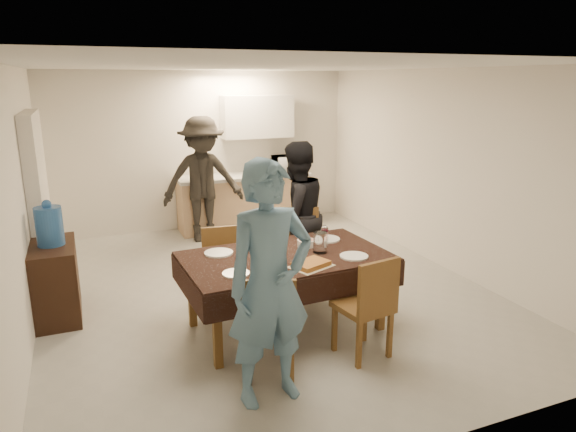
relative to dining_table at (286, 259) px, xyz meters
name	(u,v)px	position (x,y,z in m)	size (l,w,h in m)	color
floor	(265,289)	(0.13, 1.00, -0.74)	(5.00, 6.00, 0.02)	#A5A5A0
ceiling	(262,66)	(0.13, 1.00, 1.86)	(5.00, 6.00, 0.02)	white
wall_back	(203,151)	(0.13, 4.00, 0.56)	(5.00, 0.02, 2.60)	silver
wall_front	(425,272)	(0.13, -2.00, 0.56)	(5.00, 0.02, 2.60)	silver
wall_left	(20,203)	(-2.37, 1.00, 0.56)	(0.02, 6.00, 2.60)	silver
wall_right	(441,170)	(2.63, 1.00, 0.56)	(0.02, 6.00, 2.60)	silver
stub_partition	(39,201)	(-2.29, 2.20, 0.31)	(0.15, 1.40, 2.10)	silver
kitchen_base_cabinet	(245,203)	(0.73, 3.68, -0.31)	(2.20, 0.60, 0.86)	tan
kitchen_worktop	(244,176)	(0.73, 3.68, 0.14)	(2.24, 0.64, 0.05)	beige
upper_cabinet	(257,117)	(1.03, 3.82, 1.11)	(1.20, 0.34, 0.70)	silver
dining_table	(286,259)	(0.00, 0.00, 0.00)	(2.05, 1.25, 0.78)	black
chair_near_left	(273,317)	(-0.45, -0.84, -0.16)	(0.55, 0.57, 0.51)	brown
chair_near_right	(369,298)	(0.45, -0.84, -0.15)	(0.51, 0.51, 0.52)	brown
chair_far_left	(224,263)	(-0.45, 0.67, -0.21)	(0.44, 0.44, 0.47)	brown
chair_far_right	(301,246)	(0.45, 0.65, -0.13)	(0.62, 0.65, 0.54)	brown
console	(56,281)	(-2.15, 1.16, -0.34)	(0.43, 0.87, 0.80)	black
water_jug	(49,226)	(-2.15, 1.16, 0.26)	(0.27, 0.27, 0.40)	#326ABA
wine_bottle	(279,240)	(-0.05, 0.05, 0.19)	(0.07, 0.07, 0.30)	black
water_pitcher	(320,243)	(0.35, -0.05, 0.14)	(0.13, 0.13, 0.21)	white
savoury_tart	(311,264)	(0.10, -0.38, 0.06)	(0.38, 0.28, 0.05)	#B97B36
salad_bowl	(306,243)	(0.30, 0.18, 0.07)	(0.19, 0.19, 0.07)	white
mushroom_dish	(271,246)	(-0.05, 0.28, 0.05)	(0.19, 0.19, 0.03)	white
wine_glass_a	(239,262)	(-0.55, -0.25, 0.13)	(0.08, 0.08, 0.18)	white
wine_glass_b	(325,233)	(0.55, 0.25, 0.13)	(0.08, 0.08, 0.18)	white
wine_glass_c	(257,239)	(-0.20, 0.30, 0.14)	(0.09, 0.09, 0.21)	white
plate_near_left	(236,273)	(-0.60, -0.30, 0.04)	(0.25, 0.25, 0.01)	white
plate_near_right	(354,256)	(0.60, -0.30, 0.04)	(0.28, 0.28, 0.02)	white
plate_far_left	(219,253)	(-0.60, 0.30, 0.04)	(0.29, 0.29, 0.02)	white
plate_far_right	(327,239)	(0.60, 0.30, 0.04)	(0.29, 0.29, 0.02)	white
microwave	(288,164)	(1.53, 3.68, 0.31)	(0.50, 0.34, 0.28)	silver
person_near	(270,285)	(-0.55, -1.05, 0.22)	(0.70, 0.46, 1.92)	#5A83A3
person_far	(295,215)	(0.55, 1.05, 0.14)	(0.86, 0.67, 1.76)	black
person_kitchen	(203,180)	(-0.07, 3.23, 0.22)	(1.25, 0.72, 1.93)	black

